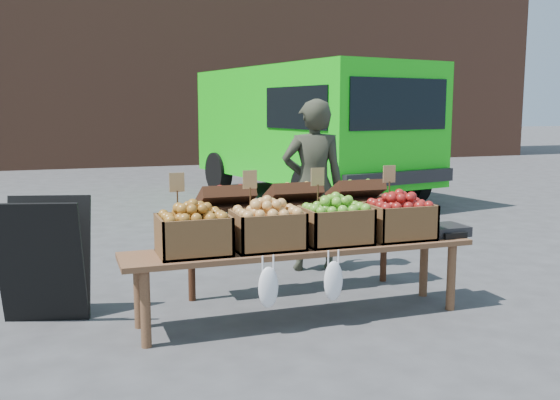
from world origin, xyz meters
name	(u,v)px	position (x,y,z in m)	size (l,w,h in m)	color
ground	(416,304)	(0.00, 0.00, 0.00)	(80.00, 80.00, 0.00)	#3F3F42
delivery_van	(308,133)	(1.46, 6.08, 1.15)	(2.35, 5.12, 2.30)	#13D313
vendor	(313,186)	(-0.38, 1.33, 0.84)	(0.62, 0.40, 1.69)	#2E3023
chalkboard_sign	(45,259)	(-2.86, 0.59, 0.47)	(0.63, 0.35, 0.95)	black
back_table	(293,233)	(-0.82, 0.71, 0.52)	(2.10, 0.44, 1.04)	#371C10
display_bench	(302,282)	(-1.02, -0.01, 0.28)	(2.70, 0.56, 0.57)	brown
crate_golden_apples	(193,235)	(-1.84, -0.01, 0.71)	(0.50, 0.40, 0.28)	#AE7927
crate_russet_pears	(267,230)	(-1.29, -0.01, 0.71)	(0.50, 0.40, 0.28)	gold
crate_red_apples	(335,225)	(-0.74, -0.01, 0.71)	(0.50, 0.40, 0.28)	#41882C
crate_green_apples	(398,221)	(-0.19, -0.01, 0.71)	(0.50, 0.40, 0.28)	maroon
weighing_scale	(444,230)	(0.23, -0.01, 0.61)	(0.34, 0.30, 0.08)	black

